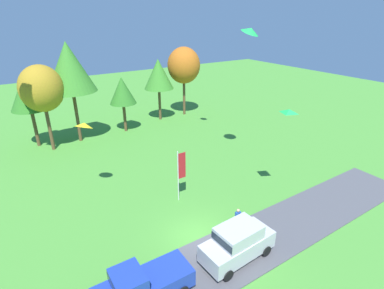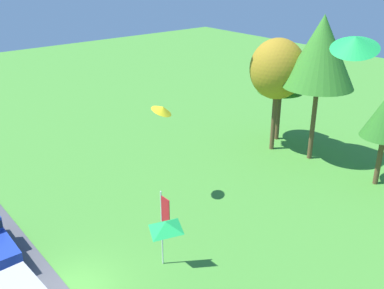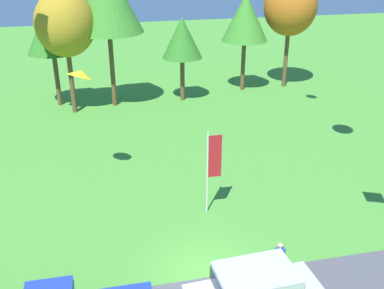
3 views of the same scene
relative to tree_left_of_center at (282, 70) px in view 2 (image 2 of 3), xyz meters
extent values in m
plane|color=#478E33|center=(6.53, -22.05, -6.09)|extent=(120.00, 120.00, 0.00)
cylinder|color=black|center=(3.35, -23.63, -5.69)|extent=(0.68, 0.25, 0.68)
cylinder|color=brown|center=(0.00, 0.00, -3.97)|extent=(0.36, 0.36, 4.22)
cone|color=#2D7023|center=(0.00, 0.00, 0.04)|extent=(3.80, 3.80, 3.80)
cylinder|color=brown|center=(1.18, -1.97, -3.70)|extent=(0.36, 0.36, 4.76)
ellipsoid|color=olive|center=(1.18, -1.97, 0.61)|extent=(4.29, 4.29, 4.72)
cylinder|color=brown|center=(4.31, -1.06, -3.19)|extent=(0.36, 0.36, 5.80)
cone|color=#387F28|center=(4.31, -1.06, 2.32)|extent=(5.22, 5.22, 5.22)
cylinder|color=brown|center=(9.89, -0.96, -4.31)|extent=(0.36, 0.36, 3.55)
cylinder|color=silver|center=(7.68, -17.71, -3.95)|extent=(0.08, 0.08, 4.27)
cube|color=red|center=(8.03, -17.71, -3.10)|extent=(0.64, 0.04, 2.13)
cone|color=yellow|center=(2.24, -13.65, 0.10)|extent=(1.85, 1.84, 0.81)
cone|color=green|center=(15.80, -15.89, 6.25)|extent=(2.02, 2.04, 0.90)
pyramid|color=green|center=(14.16, -22.04, 1.33)|extent=(1.23, 1.29, 0.30)
camera|label=1|loc=(-2.32, -35.05, 7.59)|focal=28.00mm
camera|label=2|loc=(23.42, -28.57, 8.75)|focal=42.00mm
camera|label=3|loc=(2.88, -35.76, 6.14)|focal=42.00mm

